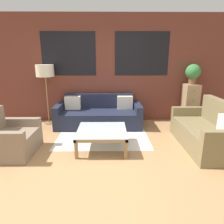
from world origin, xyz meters
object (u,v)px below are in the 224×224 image
Objects in this scene: coffee_table at (102,132)px; drawer_cabinet at (190,104)px; couch_dark at (99,115)px; settee_vintage at (207,132)px; potted_plant at (193,73)px; floor_lamp at (45,73)px; armchair_corner at (10,139)px.

drawer_cabinet is (2.29, 1.55, 0.20)m from coffee_table.
drawer_cabinet reaches higher than coffee_table.
settee_vintage is at bearing -31.26° from couch_dark.
potted_plant is at bearing 90.00° from drawer_cabinet.
potted_plant is (0.24, 1.53, 1.03)m from settee_vintage.
settee_vintage is 3.97m from floor_lamp.
potted_plant is (0.00, 0.00, 0.82)m from drawer_cabinet.
floor_lamp is at bearing 156.74° from settee_vintage.
coffee_table is 2.94m from potted_plant.
coffee_table is at bearing 6.95° from armchair_corner.
drawer_cabinet is at bearing 81.00° from settee_vintage.
floor_lamp is (-1.35, 0.19, 1.07)m from couch_dark.
coffee_table is at bearing -46.18° from floor_lamp.
coffee_table is 0.90× the size of drawer_cabinet.
settee_vintage reaches higher than couch_dark.
coffee_table is (0.13, -1.35, 0.05)m from couch_dark.
armchair_corner is 4.33m from drawer_cabinet.
settee_vintage is 3.72m from armchair_corner.
couch_dark is 2.29× the size of coffee_table.
coffee_table is at bearing -84.52° from couch_dark.
potted_plant reaches higher than floor_lamp.
coffee_table is 0.61× the size of floor_lamp.
potted_plant is (3.95, 1.76, 1.06)m from armchair_corner.
armchair_corner is 1.68m from coffee_table.
armchair_corner is at bearing -134.80° from couch_dark.
potted_plant reaches higher than settee_vintage.
settee_vintage is 2.05m from coffee_table.
coffee_table is (1.67, 0.20, 0.05)m from armchair_corner.
coffee_table is at bearing -145.83° from potted_plant.
drawer_cabinet reaches higher than couch_dark.
couch_dark is 2.18m from armchair_corner.
settee_vintage is (2.17, -1.32, 0.03)m from couch_dark.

